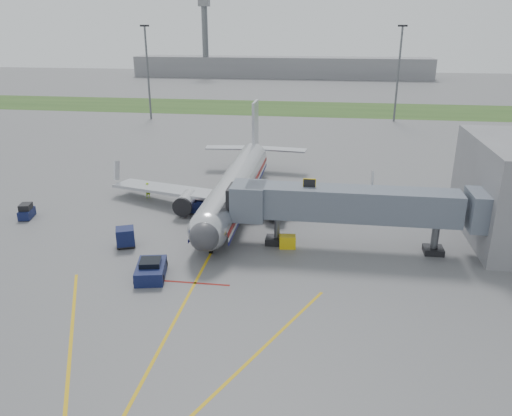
# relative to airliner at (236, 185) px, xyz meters

# --- Properties ---
(ground) EXTENTS (400.00, 400.00, 0.00)m
(ground) POSITION_rel_airliner_xyz_m (-0.00, -15.25, -2.65)
(ground) COLOR #565659
(ground) RESTS_ON ground
(grass_strip) EXTENTS (300.00, 25.00, 0.01)m
(grass_strip) POSITION_rel_airliner_xyz_m (-0.00, 74.75, -2.64)
(grass_strip) COLOR #2D4C1E
(grass_strip) RESTS_ON ground
(apron_markings) EXTENTS (21.52, 50.00, 0.01)m
(apron_markings) POSITION_rel_airliner_xyz_m (-0.00, -22.65, -2.64)
(apron_markings) COLOR gold
(apron_markings) RESTS_ON ground
(airliner) EXTENTS (32.10, 35.67, 10.25)m
(airliner) POSITION_rel_airliner_xyz_m (0.00, 0.00, 0.00)
(airliner) COLOR silver
(airliner) RESTS_ON ground
(jet_bridge) EXTENTS (25.30, 4.00, 6.90)m
(jet_bridge) POSITION_rel_airliner_xyz_m (12.86, -10.25, 1.82)
(jet_bridge) COLOR slate
(jet_bridge) RESTS_ON ground
(light_mast_left) EXTENTS (2.00, 0.44, 20.40)m
(light_mast_left) POSITION_rel_airliner_xyz_m (-30.00, 54.75, 8.13)
(light_mast_left) COLOR #595B60
(light_mast_left) RESTS_ON ground
(light_mast_right) EXTENTS (2.00, 0.44, 20.40)m
(light_mast_right) POSITION_rel_airliner_xyz_m (25.00, 59.75, 8.13)
(light_mast_right) COLOR #595B60
(light_mast_right) RESTS_ON ground
(distant_terminal) EXTENTS (120.00, 14.00, 8.00)m
(distant_terminal) POSITION_rel_airliner_xyz_m (-10.00, 154.75, 1.35)
(distant_terminal) COLOR slate
(distant_terminal) RESTS_ON ground
(control_tower) EXTENTS (4.00, 4.00, 30.00)m
(control_tower) POSITION_rel_airliner_xyz_m (-40.00, 149.75, 14.68)
(control_tower) COLOR #595B60
(control_tower) RESTS_ON ground
(pushback_tug) EXTENTS (3.14, 4.30, 1.62)m
(pushback_tug) POSITION_rel_airliner_xyz_m (-4.00, -18.75, -1.97)
(pushback_tug) COLOR #0C1039
(pushback_tug) RESTS_ON ground
(baggage_tug) EXTENTS (1.73, 2.59, 1.67)m
(baggage_tug) POSITION_rel_airliner_xyz_m (-22.63, -7.29, -1.91)
(baggage_tug) COLOR #0C1039
(baggage_tug) RESTS_ON ground
(baggage_cart_a) EXTENTS (1.49, 1.49, 1.48)m
(baggage_cart_a) POSITION_rel_airliner_xyz_m (-4.23, -3.10, -1.89)
(baggage_cart_a) COLOR #0C1039
(baggage_cart_a) RESTS_ON ground
(baggage_cart_b) EXTENTS (2.31, 2.31, 1.90)m
(baggage_cart_b) POSITION_rel_airliner_xyz_m (-8.62, -13.00, -1.68)
(baggage_cart_b) COLOR #0C1039
(baggage_cart_b) RESTS_ON ground
(baggage_cart_c) EXTENTS (1.80, 1.80, 1.63)m
(baggage_cart_c) POSITION_rel_airliner_xyz_m (-3.00, -3.08, -1.81)
(baggage_cart_c) COLOR #0C1039
(baggage_cart_c) RESTS_ON ground
(belt_loader) EXTENTS (1.33, 3.74, 1.81)m
(belt_loader) POSITION_rel_airliner_xyz_m (-4.22, -1.48, -2.20)
(belt_loader) COLOR #0C1039
(belt_loader) RESTS_ON ground
(ground_power_cart) EXTENTS (1.68, 1.23, 1.26)m
(ground_power_cart) POSITION_rel_airliner_xyz_m (7.12, -11.01, -2.03)
(ground_power_cart) COLOR gold
(ground_power_cart) RESTS_ON ground
(ramp_worker) EXTENTS (0.83, 0.85, 1.97)m
(ramp_worker) POSITION_rel_airliner_xyz_m (-11.48, 1.34, -1.66)
(ramp_worker) COLOR #A1DB19
(ramp_worker) RESTS_ON ground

